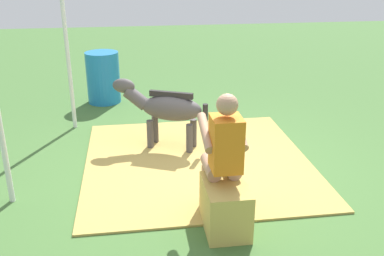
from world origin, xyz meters
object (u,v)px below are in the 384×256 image
object	(u,v)px
pony_standing	(165,108)
water_barrel	(103,77)
person_seated	(223,151)
tent_pole_right	(68,54)
hay_bale	(225,206)

from	to	relation	value
pony_standing	water_barrel	xyz separation A→B (m)	(2.19, 0.93, -0.12)
person_seated	tent_pole_right	bearing A→B (deg)	31.67
water_barrel	pony_standing	bearing A→B (deg)	-157.03
person_seated	water_barrel	distance (m)	4.26
hay_bale	tent_pole_right	size ratio (longest dim) A/B	0.27
hay_bale	pony_standing	xyz separation A→B (m)	(2.01, 0.40, 0.34)
hay_bale	tent_pole_right	bearing A→B (deg)	30.25
hay_bale	person_seated	xyz separation A→B (m)	(0.17, 0.00, 0.51)
person_seated	water_barrel	xyz separation A→B (m)	(4.04, 1.33, -0.30)
tent_pole_right	person_seated	bearing A→B (deg)	-148.33
pony_standing	person_seated	bearing A→B (deg)	-167.76
hay_bale	tent_pole_right	distance (m)	3.57
water_barrel	tent_pole_right	bearing A→B (deg)	161.59
person_seated	water_barrel	world-z (taller)	person_seated
tent_pole_right	hay_bale	bearing A→B (deg)	-149.75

